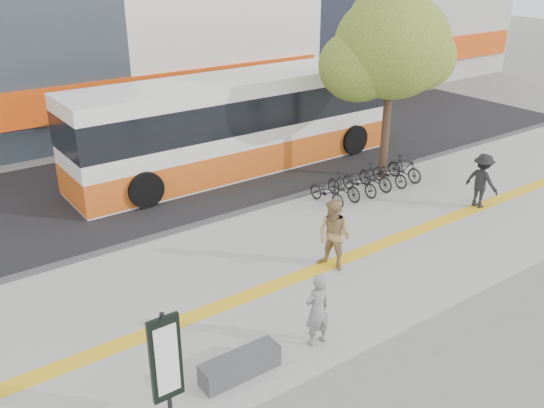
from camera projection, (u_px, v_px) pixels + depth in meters
ground at (307, 305)px, 13.34m from camera, size 120.00×120.00×0.00m
sidewalk at (269, 276)px, 14.44m from camera, size 40.00×7.00×0.08m
tactile_strip at (281, 283)px, 14.05m from camera, size 40.00×0.45×0.01m
street at (143, 185)px, 20.02m from camera, size 40.00×8.00×0.06m
curb at (200, 225)px, 17.03m from camera, size 40.00×0.25×0.14m
bench at (240, 365)px, 10.94m from camera, size 1.60×0.45×0.45m
signboard at (166, 361)px, 9.43m from camera, size 0.55×0.10×2.20m
street_tree at (389, 48)px, 18.95m from camera, size 4.40×3.80×6.31m
bus at (241, 125)px, 20.99m from camera, size 12.61×2.99×3.36m
bicycle_row at (367, 180)px, 19.19m from camera, size 4.09×1.53×0.87m
seated_woman at (317, 310)px, 11.61m from camera, size 0.60×0.41×1.60m
pedestrian_tan at (334, 235)px, 14.37m from camera, size 0.93×1.06×1.83m
pedestrian_dark at (482, 181)px, 17.89m from camera, size 0.67×1.13×1.72m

